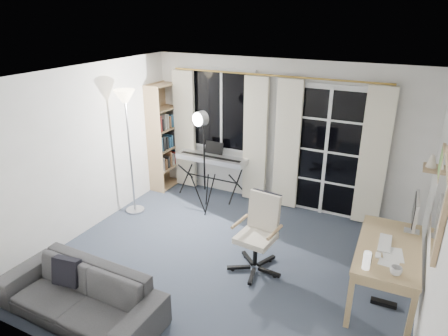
# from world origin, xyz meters

# --- Properties ---
(floor) EXTENTS (4.50, 4.00, 0.02)m
(floor) POSITION_xyz_m (0.00, 0.00, -0.01)
(floor) COLOR #3D485A
(floor) RESTS_ON ground
(window) EXTENTS (1.20, 0.08, 1.40)m
(window) POSITION_xyz_m (-1.05, 1.97, 1.50)
(window) COLOR white
(window) RESTS_ON floor
(french_door) EXTENTS (1.32, 0.09, 2.11)m
(french_door) POSITION_xyz_m (0.75, 1.97, 1.03)
(french_door) COLOR white
(french_door) RESTS_ON floor
(curtains) EXTENTS (3.60, 0.07, 2.13)m
(curtains) POSITION_xyz_m (-0.14, 1.88, 1.09)
(curtains) COLOR gold
(curtains) RESTS_ON floor
(bookshelf) EXTENTS (0.32, 0.89, 1.91)m
(bookshelf) POSITION_xyz_m (-2.12, 1.83, 0.91)
(bookshelf) COLOR tan
(bookshelf) RESTS_ON floor
(torchiere_lamp) EXTENTS (0.35, 0.35, 1.99)m
(torchiere_lamp) POSITION_xyz_m (-1.99, 0.64, 1.60)
(torchiere_lamp) COLOR #B2B2B7
(torchiere_lamp) RESTS_ON floor
(keyboard_piano) EXTENTS (1.26, 0.62, 0.91)m
(keyboard_piano) POSITION_xyz_m (-1.12, 1.70, 0.69)
(keyboard_piano) COLOR black
(keyboard_piano) RESTS_ON floor
(studio_light) EXTENTS (0.38, 0.38, 1.71)m
(studio_light) POSITION_xyz_m (-0.98, 1.12, 1.37)
(studio_light) COLOR black
(studio_light) RESTS_ON floor
(office_chair) EXTENTS (0.67, 0.69, 0.99)m
(office_chair) POSITION_xyz_m (0.39, 0.15, 0.58)
(office_chair) COLOR black
(office_chair) RESTS_ON floor
(desk) EXTENTS (0.68, 1.31, 0.69)m
(desk) POSITION_xyz_m (1.88, 0.18, 0.61)
(desk) COLOR #A58455
(desk) RESTS_ON floor
(monitor) EXTENTS (0.17, 0.50, 0.44)m
(monitor) POSITION_xyz_m (2.08, 0.63, 0.96)
(monitor) COLOR silver
(monitor) RESTS_ON desk
(desk_clutter) EXTENTS (0.40, 0.79, 0.88)m
(desk_clutter) POSITION_xyz_m (1.82, -0.05, 0.54)
(desk_clutter) COLOR white
(desk_clutter) RESTS_ON desk
(mug) EXTENTS (0.12, 0.09, 0.11)m
(mug) POSITION_xyz_m (1.98, -0.32, 0.75)
(mug) COLOR silver
(mug) RESTS_ON desk
(wall_mirror) EXTENTS (0.04, 0.94, 0.74)m
(wall_mirror) POSITION_xyz_m (2.22, -0.35, 1.55)
(wall_mirror) COLOR tan
(wall_mirror) RESTS_ON floor
(framed_print) EXTENTS (0.03, 0.42, 0.32)m
(framed_print) POSITION_xyz_m (2.23, 0.55, 1.60)
(framed_print) COLOR tan
(framed_print) RESTS_ON floor
(wall_shelf) EXTENTS (0.16, 0.30, 0.18)m
(wall_shelf) POSITION_xyz_m (2.16, 1.05, 1.41)
(wall_shelf) COLOR tan
(wall_shelf) RESTS_ON floor
(sofa) EXTENTS (1.85, 0.57, 0.72)m
(sofa) POSITION_xyz_m (-0.98, -1.55, 0.36)
(sofa) COLOR #2F2F32
(sofa) RESTS_ON floor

